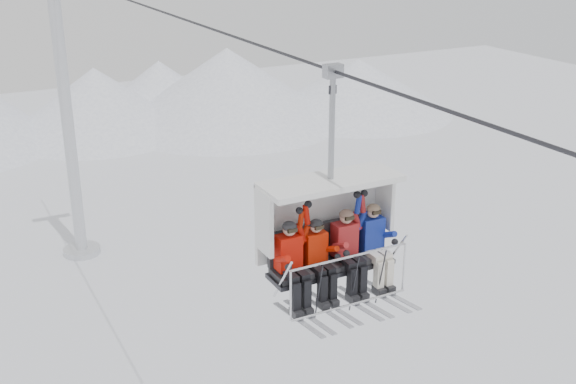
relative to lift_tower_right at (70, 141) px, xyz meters
name	(u,v)px	position (x,y,z in m)	size (l,w,h in m)	color
lift_tower_right	(70,141)	(0.00, 0.00, 0.00)	(2.00, 1.80, 13.48)	silver
haul_cable	(288,55)	(0.00, -22.00, 7.52)	(0.06, 0.06, 50.00)	#2A2A2F
chairlift_carrier	(326,220)	(0.00, -23.42, 4.91)	(2.43, 1.17, 3.98)	black
skier_far_left	(292,261)	(-0.83, -23.72, 4.44)	(0.42, 1.69, 1.65)	red
skier_center_left	(318,257)	(-0.32, -23.73, 4.41)	(0.39, 1.69, 1.56)	#BD1B03
skier_center_right	(348,248)	(0.27, -23.72, 4.44)	(0.42, 1.69, 1.65)	#A31E1F
skier_far_right	(374,242)	(0.82, -23.72, 4.44)	(0.42, 1.69, 1.65)	navy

